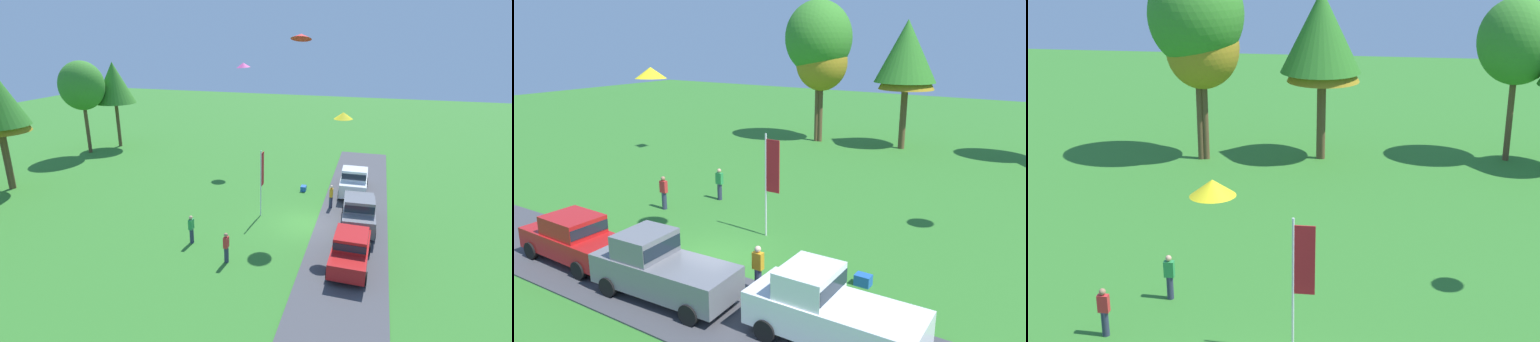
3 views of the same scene
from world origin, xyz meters
The scene contains 9 objects.
person_watching_sky centered at (-5.72, 3.22, 0.88)m, with size 0.36×0.24×1.71m.
person_beside_suv centered at (-4.32, 5.91, 0.88)m, with size 0.36×0.24×1.71m.
tree_center_back centered at (-7.26, 22.40, 8.26)m, with size 5.31×5.31×11.20m.
tree_far_left centered at (-6.97, 22.46, 6.38)m, with size 4.11×4.11×8.67m.
tree_far_right centered at (-0.46, 23.43, 7.33)m, with size 4.57×4.57×9.64m.
tree_right_of_center centered at (-0.30, 23.38, 6.59)m, with size 4.11×4.11×8.69m.
tree_lone_near centered at (10.29, 24.51, 6.82)m, with size 4.39×4.39×9.27m.
flag_banner centered at (0.69, 3.13, 2.87)m, with size 0.71×0.08×4.53m.
kite_delta_low_drifter centered at (-0.72, -1.96, 7.26)m, with size 1.04×1.04×0.37m, color yellow.
Camera 3 is at (2.77, -16.25, 12.56)m, focal length 50.00 mm.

